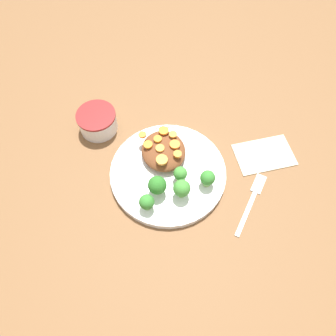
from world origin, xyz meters
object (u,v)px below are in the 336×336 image
Objects in this scene: dip_bowl at (97,121)px; fork at (253,198)px; napkin at (264,154)px; plate at (168,172)px.

fork is at bearing 138.53° from dip_bowl.
fork and napkin have the same top height.
dip_bowl reaches higher than fork.
fork is (-0.18, 0.11, -0.01)m from plate.
fork is at bearing 149.12° from plate.
napkin is at bearing 155.53° from dip_bowl.
napkin is (-0.25, 0.00, -0.01)m from plate.
dip_bowl is at bearing 88.67° from fork.
napkin is at bearing 179.98° from plate.
dip_bowl is 0.71× the size of fork.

